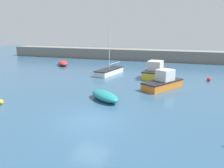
% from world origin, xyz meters
% --- Properties ---
extents(ground_plane, '(120.00, 120.00, 0.20)m').
position_xyz_m(ground_plane, '(0.00, 0.00, -0.10)').
color(ground_plane, '#2D5170').
extents(harbor_breakwater, '(62.91, 3.81, 2.09)m').
position_xyz_m(harbor_breakwater, '(0.00, 30.91, 1.04)').
color(harbor_breakwater, slate).
rests_on(harbor_breakwater, ground_plane).
extents(sailboat_tall_mast, '(2.67, 5.67, 6.16)m').
position_xyz_m(sailboat_tall_mast, '(-3.88, 15.23, 0.41)').
color(sailboat_tall_mast, white).
rests_on(sailboat_tall_mast, ground_plane).
extents(rowboat_white_midwater, '(3.36, 3.75, 0.78)m').
position_xyz_m(rowboat_white_midwater, '(-13.78, 19.78, 0.39)').
color(rowboat_white_midwater, red).
rests_on(rowboat_white_midwater, ground_plane).
extents(open_tender_yellow, '(3.69, 3.34, 0.76)m').
position_xyz_m(open_tender_yellow, '(-0.57, 4.43, 0.38)').
color(open_tender_yellow, teal).
rests_on(open_tender_yellow, ground_plane).
extents(motorboat_with_cabin, '(4.03, 5.10, 1.94)m').
position_xyz_m(motorboat_with_cabin, '(3.81, 10.08, 0.67)').
color(motorboat_with_cabin, orange).
rests_on(motorboat_with_cabin, ground_plane).
extents(cabin_cruiser_white, '(2.86, 5.34, 2.15)m').
position_xyz_m(cabin_cruiser_white, '(2.37, 15.14, 0.78)').
color(cabin_cruiser_white, yellow).
rests_on(cabin_cruiser_white, ground_plane).
extents(mooring_buoy_yellow, '(0.41, 0.41, 0.41)m').
position_xyz_m(mooring_buoy_yellow, '(-8.22, 0.73, 0.21)').
color(mooring_buoy_yellow, yellow).
rests_on(mooring_buoy_yellow, ground_plane).
extents(mooring_buoy_red, '(0.44, 0.44, 0.44)m').
position_xyz_m(mooring_buoy_red, '(8.61, 15.01, 0.22)').
color(mooring_buoy_red, red).
rests_on(mooring_buoy_red, ground_plane).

